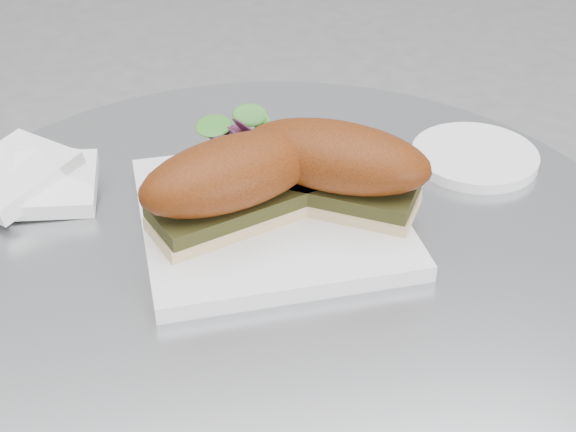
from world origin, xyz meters
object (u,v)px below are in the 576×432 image
plate (270,215)px  saucer (475,156)px  sandwich_right (335,165)px  sandwich_left (233,181)px

plate → saucer: plate is taller
sandwich_right → sandwich_left: bearing=-142.5°
plate → sandwich_left: 0.06m
sandwich_left → sandwich_right: 0.10m
plate → saucer: (0.23, 0.07, -0.00)m
plate → saucer: bearing=17.0°
sandwich_left → sandwich_right: size_ratio=1.00×
sandwich_left → saucer: bearing=-3.1°
plate → sandwich_left: size_ratio=1.24×
plate → sandwich_right: sandwich_right is taller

